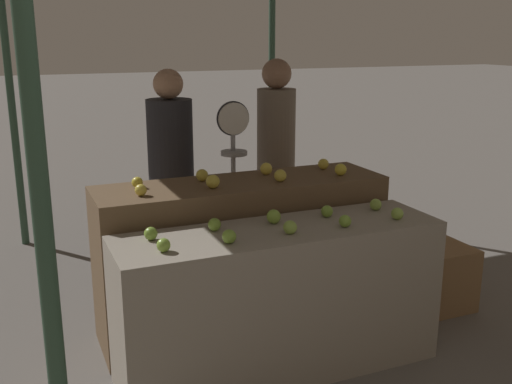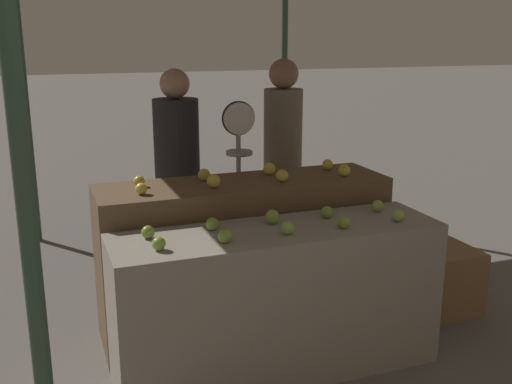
{
  "view_description": "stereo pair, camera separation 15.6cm",
  "coord_description": "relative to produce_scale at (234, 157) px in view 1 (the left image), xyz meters",
  "views": [
    {
      "loc": [
        -1.41,
        -2.96,
        1.98
      ],
      "look_at": [
        -0.03,
        0.3,
        1.05
      ],
      "focal_mm": 42.0,
      "sensor_mm": 36.0,
      "label": 1
    },
    {
      "loc": [
        -1.27,
        -3.01,
        1.98
      ],
      "look_at": [
        -0.03,
        0.3,
        1.05
      ],
      "focal_mm": 42.0,
      "sensor_mm": 36.0,
      "label": 2
    }
  ],
  "objects": [
    {
      "name": "apple_front_0",
      "position": [
        -0.89,
        -1.3,
        -0.15
      ],
      "size": [
        0.07,
        0.07,
        0.07
      ],
      "primitive_type": "sphere",
      "color": "#84AD3D",
      "rests_on": "display_counter_front"
    },
    {
      "name": "wooden_crate_side",
      "position": [
        1.27,
        -0.85,
        -0.85
      ],
      "size": [
        0.47,
        0.47,
        0.47
      ],
      "primitive_type": "cube",
      "color": "olive",
      "rests_on": "ground_plane"
    },
    {
      "name": "apple_back_3",
      "position": [
        0.52,
        -0.7,
        0.0
      ],
      "size": [
        0.08,
        0.08,
        0.08
      ],
      "primitive_type": "sphere",
      "color": "gold",
      "rests_on": "display_counter_back"
    },
    {
      "name": "apple_back_7",
      "position": [
        0.5,
        -0.48,
        -0.0
      ],
      "size": [
        0.08,
        0.08,
        0.08
      ],
      "primitive_type": "sphere",
      "color": "yellow",
      "rests_on": "display_counter_back"
    },
    {
      "name": "apple_front_2",
      "position": [
        -0.16,
        -1.3,
        -0.15
      ],
      "size": [
        0.08,
        0.08,
        0.08
      ],
      "primitive_type": "sphere",
      "color": "#8EB247",
      "rests_on": "display_counter_front"
    },
    {
      "name": "apple_back_4",
      "position": [
        -0.84,
        -0.5,
        -0.0
      ],
      "size": [
        0.07,
        0.07,
        0.07
      ],
      "primitive_type": "sphere",
      "color": "gold",
      "rests_on": "display_counter_back"
    },
    {
      "name": "apple_front_3",
      "position": [
        0.19,
        -1.31,
        -0.15
      ],
      "size": [
        0.07,
        0.07,
        0.07
      ],
      "primitive_type": "sphere",
      "color": "#7AA338",
      "rests_on": "display_counter_front"
    },
    {
      "name": "apple_front_7",
      "position": [
        -0.16,
        -1.08,
        -0.14
      ],
      "size": [
        0.08,
        0.08,
        0.08
      ],
      "primitive_type": "sphere",
      "color": "#84AD3D",
      "rests_on": "display_counter_front"
    },
    {
      "name": "apple_back_6",
      "position": [
        0.06,
        -0.48,
        0.0
      ],
      "size": [
        0.08,
        0.08,
        0.08
      ],
      "primitive_type": "sphere",
      "color": "yellow",
      "rests_on": "display_counter_back"
    },
    {
      "name": "apple_front_6",
      "position": [
        -0.53,
        -1.08,
        -0.15
      ],
      "size": [
        0.07,
        0.07,
        0.07
      ],
      "primitive_type": "sphere",
      "color": "#7AA338",
      "rests_on": "display_counter_front"
    },
    {
      "name": "produce_scale",
      "position": [
        0.0,
        0.0,
        0.0
      ],
      "size": [
        0.26,
        0.2,
        1.5
      ],
      "color": "#99999E",
      "rests_on": "ground_plane"
    },
    {
      "name": "person_customer_left",
      "position": [
        0.45,
        0.2,
        -0.02
      ],
      "size": [
        0.42,
        0.42,
        1.8
      ],
      "rotation": [
        0.0,
        0.0,
        2.63
      ],
      "color": "#2D2D38",
      "rests_on": "ground_plane"
    },
    {
      "name": "display_counter_back",
      "position": [
        -0.17,
        -0.59,
        -0.56
      ],
      "size": [
        1.94,
        0.55,
        1.04
      ],
      "primitive_type": "cube",
      "color": "brown",
      "rests_on": "ground_plane"
    },
    {
      "name": "apple_front_8",
      "position": [
        0.19,
        -1.1,
        -0.15
      ],
      "size": [
        0.07,
        0.07,
        0.07
      ],
      "primitive_type": "sphere",
      "color": "#7AA338",
      "rests_on": "display_counter_front"
    },
    {
      "name": "apple_front_9",
      "position": [
        0.55,
        -1.09,
        -0.15
      ],
      "size": [
        0.07,
        0.07,
        0.07
      ],
      "primitive_type": "sphere",
      "color": "#8EB247",
      "rests_on": "display_counter_front"
    },
    {
      "name": "apple_back_0",
      "position": [
        -0.86,
        -0.7,
        -0.0
      ],
      "size": [
        0.07,
        0.07,
        0.07
      ],
      "primitive_type": "sphere",
      "color": "yellow",
      "rests_on": "display_counter_back"
    },
    {
      "name": "person_vendor_at_scale",
      "position": [
        -0.41,
        0.29,
        -0.08
      ],
      "size": [
        0.4,
        0.4,
        1.73
      ],
      "rotation": [
        0.0,
        0.0,
        3.0
      ],
      "color": "#2D2D38",
      "rests_on": "ground_plane"
    },
    {
      "name": "ground_plane",
      "position": [
        -0.17,
        -1.19,
        -1.08
      ],
      "size": [
        60.0,
        60.0,
        0.0
      ],
      "primitive_type": "plane",
      "color": "#66605B"
    },
    {
      "name": "apple_front_5",
      "position": [
        -0.9,
        -1.09,
        -0.15
      ],
      "size": [
        0.07,
        0.07,
        0.07
      ],
      "primitive_type": "sphere",
      "color": "#7AA338",
      "rests_on": "display_counter_front"
    },
    {
      "name": "display_counter_front",
      "position": [
        -0.17,
        -1.19,
        -0.63
      ],
      "size": [
        1.94,
        0.55,
        0.9
      ],
      "primitive_type": "cube",
      "color": "gray",
      "rests_on": "ground_plane"
    },
    {
      "name": "apple_back_2",
      "position": [
        0.06,
        -0.7,
        0.0
      ],
      "size": [
        0.08,
        0.08,
        0.08
      ],
      "primitive_type": "sphere",
      "color": "gold",
      "rests_on": "display_counter_back"
    },
    {
      "name": "apple_back_5",
      "position": [
        -0.41,
        -0.49,
        0.0
      ],
      "size": [
        0.08,
        0.08,
        0.08
      ],
      "primitive_type": "sphere",
      "color": "gold",
      "rests_on": "display_counter_back"
    },
    {
      "name": "apple_back_1",
      "position": [
        -0.41,
        -0.69,
        0.0
      ],
      "size": [
        0.09,
        0.09,
        0.09
      ],
      "primitive_type": "sphere",
      "color": "gold",
      "rests_on": "display_counter_back"
    },
    {
      "name": "apple_front_4",
      "position": [
        0.55,
        -1.31,
        -0.15
      ],
      "size": [
        0.07,
        0.07,
        0.07
      ],
      "primitive_type": "sphere",
      "color": "#8EB247",
      "rests_on": "display_counter_front"
    },
    {
      "name": "apple_front_1",
      "position": [
        -0.53,
        -1.31,
        -0.15
      ],
      "size": [
        0.08,
        0.08,
        0.08
      ],
      "primitive_type": "sphere",
      "color": "#7AA338",
      "rests_on": "display_counter_front"
    }
  ]
}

